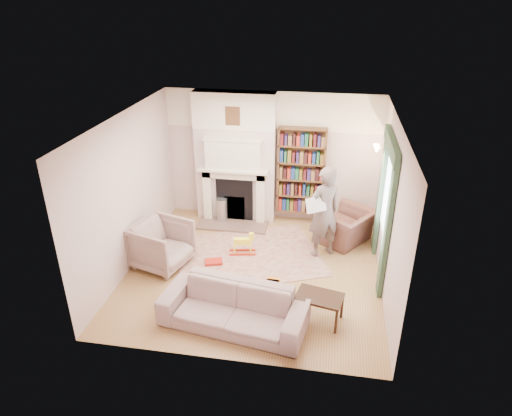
% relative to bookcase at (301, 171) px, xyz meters
% --- Properties ---
extents(floor, '(4.50, 4.50, 0.00)m').
position_rel_bookcase_xyz_m(floor, '(-0.65, -2.12, -1.18)').
color(floor, olive).
rests_on(floor, ground).
extents(ceiling, '(4.50, 4.50, 0.00)m').
position_rel_bookcase_xyz_m(ceiling, '(-0.65, -2.12, 1.62)').
color(ceiling, white).
rests_on(ceiling, wall_back).
extents(wall_back, '(4.50, 0.00, 4.50)m').
position_rel_bookcase_xyz_m(wall_back, '(-0.65, 0.13, 0.22)').
color(wall_back, beige).
rests_on(wall_back, floor).
extents(wall_front, '(4.50, 0.00, 4.50)m').
position_rel_bookcase_xyz_m(wall_front, '(-0.65, -4.37, 0.22)').
color(wall_front, beige).
rests_on(wall_front, floor).
extents(wall_left, '(0.00, 4.50, 4.50)m').
position_rel_bookcase_xyz_m(wall_left, '(-2.90, -2.12, 0.22)').
color(wall_left, beige).
rests_on(wall_left, floor).
extents(wall_right, '(0.00, 4.50, 4.50)m').
position_rel_bookcase_xyz_m(wall_right, '(1.60, -2.12, 0.22)').
color(wall_right, beige).
rests_on(wall_right, floor).
extents(fireplace, '(1.70, 0.58, 2.80)m').
position_rel_bookcase_xyz_m(fireplace, '(-1.40, -0.07, 0.21)').
color(fireplace, beige).
rests_on(fireplace, floor).
extents(bookcase, '(1.00, 0.24, 1.85)m').
position_rel_bookcase_xyz_m(bookcase, '(0.00, 0.00, 0.00)').
color(bookcase, brown).
rests_on(bookcase, floor).
extents(window, '(0.02, 0.90, 1.30)m').
position_rel_bookcase_xyz_m(window, '(1.58, -1.72, 0.27)').
color(window, silver).
rests_on(window, wall_right).
extents(curtain_left, '(0.07, 0.32, 2.40)m').
position_rel_bookcase_xyz_m(curtain_left, '(1.55, -2.42, 0.02)').
color(curtain_left, '#2D4730').
rests_on(curtain_left, floor).
extents(curtain_right, '(0.07, 0.32, 2.40)m').
position_rel_bookcase_xyz_m(curtain_right, '(1.55, -1.02, 0.02)').
color(curtain_right, '#2D4730').
rests_on(curtain_right, floor).
extents(pelmet, '(0.09, 1.70, 0.24)m').
position_rel_bookcase_xyz_m(pelmet, '(1.54, -1.72, 1.20)').
color(pelmet, '#2D4730').
rests_on(pelmet, wall_right).
extents(wall_sconce, '(0.20, 0.24, 0.24)m').
position_rel_bookcase_xyz_m(wall_sconce, '(1.38, -0.62, 0.72)').
color(wall_sconce, gold).
rests_on(wall_sconce, wall_right).
extents(rug, '(3.27, 2.94, 0.01)m').
position_rel_bookcase_xyz_m(rug, '(-0.85, -1.64, -1.17)').
color(rug, '#BAAD8C').
rests_on(rug, floor).
extents(armchair_reading, '(1.32, 1.35, 0.66)m').
position_rel_bookcase_xyz_m(armchair_reading, '(0.99, -0.74, -0.84)').
color(armchair_reading, '#472725').
rests_on(armchair_reading, floor).
extents(armchair_left, '(1.17, 1.15, 0.86)m').
position_rel_bookcase_xyz_m(armchair_left, '(-2.34, -2.21, -0.75)').
color(armchair_left, '#9F9883').
rests_on(armchair_left, floor).
extents(sofa, '(2.32, 1.21, 0.64)m').
position_rel_bookcase_xyz_m(sofa, '(-0.70, -3.63, -0.85)').
color(sofa, '#B1A192').
rests_on(sofa, floor).
extents(man_reading, '(0.79, 0.73, 1.81)m').
position_rel_bookcase_xyz_m(man_reading, '(0.54, -1.34, -0.27)').
color(man_reading, '#5D4E4A').
rests_on(man_reading, floor).
extents(newspaper, '(0.39, 0.32, 0.27)m').
position_rel_bookcase_xyz_m(newspaper, '(0.39, -1.54, -0.03)').
color(newspaper, silver).
rests_on(newspaper, man_reading).
extents(coffee_table, '(0.78, 0.59, 0.45)m').
position_rel_bookcase_xyz_m(coffee_table, '(0.57, -3.30, -0.95)').
color(coffee_table, black).
rests_on(coffee_table, floor).
extents(paraffin_heater, '(0.31, 0.31, 0.55)m').
position_rel_bookcase_xyz_m(paraffin_heater, '(-1.67, -0.33, -0.90)').
color(paraffin_heater, '#A6A9AE').
rests_on(paraffin_heater, floor).
extents(rocking_horse, '(0.54, 0.30, 0.45)m').
position_rel_bookcase_xyz_m(rocking_horse, '(-0.96, -1.58, -0.95)').
color(rocking_horse, '#FFF32A').
rests_on(rocking_horse, rug).
extents(board_game, '(0.43, 0.43, 0.03)m').
position_rel_bookcase_xyz_m(board_game, '(-0.71, -2.62, -1.15)').
color(board_game, '#EAD752').
rests_on(board_game, rug).
extents(game_box_lid, '(0.37, 0.30, 0.05)m').
position_rel_bookcase_xyz_m(game_box_lid, '(-1.43, -2.02, -1.14)').
color(game_box_lid, '#AF1F14').
rests_on(game_box_lid, rug).
extents(comic_annuals, '(0.54, 0.69, 0.02)m').
position_rel_bookcase_xyz_m(comic_annuals, '(-0.34, -2.56, -1.16)').
color(comic_annuals, red).
rests_on(comic_annuals, rug).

